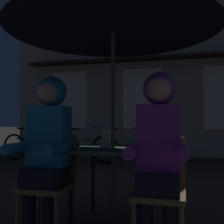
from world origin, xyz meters
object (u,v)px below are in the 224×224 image
bicycle_nearest (31,147)px  bicycle_third (127,148)px  bicycle_second (85,148)px  chair_left (50,179)px  person_left_hooded (48,139)px  cafe_table (113,158)px  lantern (107,135)px  chair_right (160,185)px  person_right_hooded (159,141)px  patio_umbrella (113,14)px

bicycle_nearest → bicycle_third: (2.32, 0.26, 0.00)m
bicycle_second → chair_left: bearing=-74.4°
person_left_hooded → bicycle_nearest: 4.55m
bicycle_nearest → bicycle_second: same height
cafe_table → lantern: lantern is taller
chair_right → bicycle_second: size_ratio=0.52×
lantern → bicycle_nearest: (-2.86, 3.39, -0.51)m
person_right_hooded → bicycle_nearest: 5.13m
chair_left → bicycle_nearest: chair_left is taller
chair_left → person_left_hooded: person_left_hooded is taller
chair_right → bicycle_nearest: bearing=132.2°
patio_umbrella → bicycle_third: (-0.60, 3.64, -1.71)m
chair_left → chair_right: bearing=0.0°
chair_left → bicycle_second: bearing=105.6°
person_right_hooded → bicycle_third: 4.24m
patio_umbrella → person_left_hooded: 1.37m
chair_right → lantern: bearing=146.5°
cafe_table → patio_umbrella: (0.00, 0.00, 1.42)m
person_right_hooded → bicycle_second: size_ratio=0.84×
lantern → chair_right: size_ratio=0.27×
chair_right → bicycle_third: bearing=105.0°
person_right_hooded → person_left_hooded: bearing=180.0°
cafe_table → bicycle_nearest: 4.48m
cafe_table → bicycle_second: (-1.57, 3.54, -0.29)m
patio_umbrella → bicycle_third: patio_umbrella is taller
person_left_hooded → patio_umbrella: bearing=41.6°
chair_left → person_right_hooded: (0.96, -0.06, 0.36)m
person_left_hooded → bicycle_nearest: bearing=122.7°
patio_umbrella → bicycle_third: size_ratio=1.38×
chair_left → person_right_hooded: 1.03m
bicycle_second → bicycle_third: 0.98m
patio_umbrella → person_left_hooded: (-0.48, -0.43, -1.21)m
patio_umbrella → chair_right: size_ratio=2.66×
person_left_hooded → bicycle_third: size_ratio=0.84×
cafe_table → chair_right: bearing=-37.5°
chair_right → person_right_hooded: (0.00, -0.06, 0.36)m
bicycle_nearest → lantern: bearing=-49.9°
chair_left → bicycle_third: size_ratio=0.52×
patio_umbrella → bicycle_second: size_ratio=1.39×
lantern → bicycle_nearest: lantern is taller
bicycle_second → bicycle_third: bearing=5.7°
person_left_hooded → person_right_hooded: size_ratio=1.00×
person_left_hooded → bicycle_second: bearing=105.4°
lantern → chair_right: bearing=-33.5°
chair_right → person_left_hooded: size_ratio=0.62×
lantern → bicycle_second: size_ratio=0.14×
person_right_hooded → bicycle_nearest: person_right_hooded is taller
chair_left → lantern: bearing=40.4°
person_left_hooded → bicycle_third: person_left_hooded is taller
chair_left → chair_right: 0.96m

